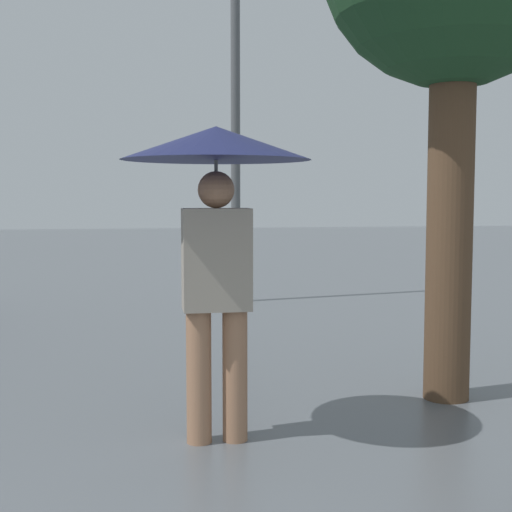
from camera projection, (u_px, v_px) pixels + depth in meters
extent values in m
cylinder|color=#9E7051|center=(199.00, 377.00, 3.97)|extent=(0.14, 0.14, 0.75)
cylinder|color=#9E7051|center=(235.00, 375.00, 4.01)|extent=(0.14, 0.14, 0.75)
cube|color=gray|center=(216.00, 259.00, 3.93)|extent=(0.38, 0.22, 0.56)
sphere|color=#9E7051|center=(216.00, 190.00, 3.90)|extent=(0.20, 0.20, 0.20)
cylinder|color=#515456|center=(216.00, 215.00, 3.91)|extent=(0.02, 0.02, 0.60)
cone|color=#191E4C|center=(216.00, 143.00, 3.88)|extent=(1.04, 1.04, 0.18)
cylinder|color=brown|center=(450.00, 216.00, 4.77)|extent=(0.31, 0.31, 2.50)
cylinder|color=#515456|center=(236.00, 135.00, 9.15)|extent=(0.12, 0.12, 4.32)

